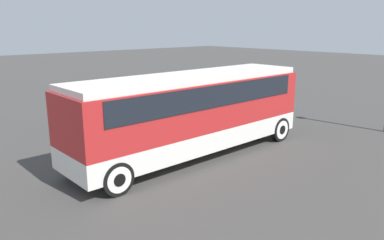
{
  "coord_description": "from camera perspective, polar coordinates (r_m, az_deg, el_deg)",
  "views": [
    {
      "loc": [
        -9.3,
        -10.29,
        4.92
      ],
      "look_at": [
        0.0,
        0.0,
        1.43
      ],
      "focal_mm": 35.0,
      "sensor_mm": 36.0,
      "label": 1
    }
  ],
  "objects": [
    {
      "name": "parked_car_near",
      "position": [
        22.28,
        -9.15,
        3.13
      ],
      "size": [
        4.54,
        1.85,
        1.51
      ],
      "color": "#7A6B5B",
      "rests_on": "ground_plane"
    },
    {
      "name": "tour_bus",
      "position": [
        14.26,
        0.29,
        1.94
      ],
      "size": [
        10.06,
        2.57,
        3.19
      ],
      "color": "silver",
      "rests_on": "ground_plane"
    },
    {
      "name": "parked_car_mid",
      "position": [
        20.31,
        -5.16,
        1.87
      ],
      "size": [
        4.37,
        1.79,
        1.28
      ],
      "color": "silver",
      "rests_on": "ground_plane"
    },
    {
      "name": "ground_plane",
      "position": [
        14.72,
        -0.0,
        -5.42
      ],
      "size": [
        120.0,
        120.0,
        0.0
      ],
      "primitive_type": "plane",
      "color": "#423F3D"
    }
  ]
}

